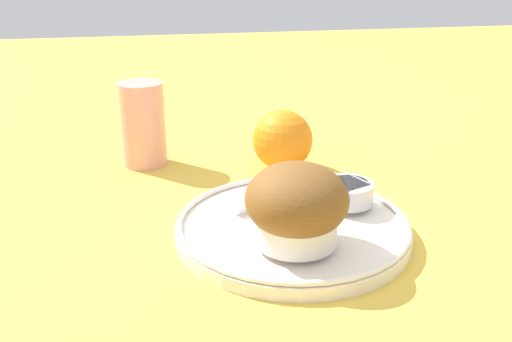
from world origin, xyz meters
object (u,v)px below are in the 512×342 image
orange_fruit (283,140)px  juice_glass (143,124)px  butter_knife (287,191)px  muffin (297,206)px

orange_fruit → juice_glass: juice_glass is taller
juice_glass → butter_knife: bearing=-48.5°
muffin → butter_knife: (0.02, 0.12, -0.04)m
muffin → juice_glass: (-0.14, 0.30, 0.00)m
orange_fruit → juice_glass: (-0.19, 0.05, 0.02)m
butter_knife → muffin: bearing=-127.8°
butter_knife → juice_glass: juice_glass is taller
muffin → orange_fruit: (0.05, 0.25, -0.02)m
muffin → orange_fruit: 0.25m
butter_knife → orange_fruit: (0.03, 0.13, 0.02)m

